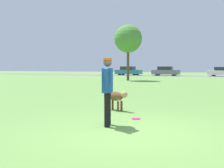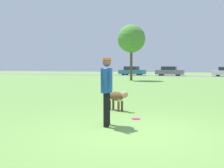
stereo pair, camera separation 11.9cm
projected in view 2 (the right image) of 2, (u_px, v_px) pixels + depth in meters
The scene contains 8 objects.
ground_plane at pixel (130, 132), 5.49m from camera, with size 120.00×120.00×0.00m, color #608C42.
far_road_strip at pixel (205, 76), 37.80m from camera, with size 120.00×6.00×0.01m.
person at pixel (107, 86), 6.00m from camera, with size 0.34×0.71×1.56m.
dog at pixel (117, 97), 8.14m from camera, with size 0.96×0.54×0.63m.
frisbee at pixel (136, 119), 6.84m from camera, with size 0.23×0.23×0.02m.
tree_far_left at pixel (131, 39), 25.62m from camera, with size 2.73×2.73×5.47m.
parked_car_teal at pixel (132, 71), 41.98m from camera, with size 4.17×1.94×1.41m.
parked_car_grey at pixel (170, 71), 39.67m from camera, with size 4.16×1.70×1.40m.
Camera 2 is at (1.70, -5.15, 1.37)m, focal length 42.00 mm.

